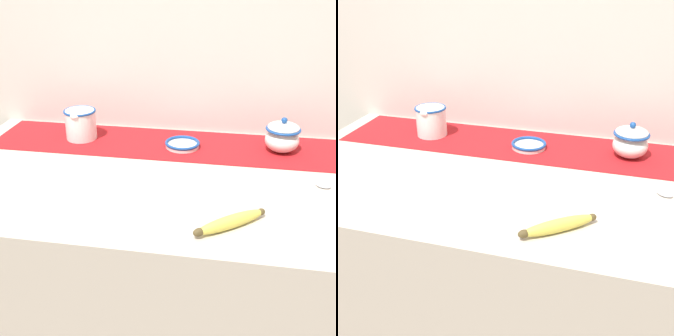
% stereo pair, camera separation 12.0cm
% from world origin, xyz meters
% --- Properties ---
extents(countertop, '(1.48, 0.76, 0.94)m').
position_xyz_m(countertop, '(0.00, 0.00, 0.47)').
color(countertop, beige).
rests_on(countertop, ground_plane).
extents(back_wall, '(2.28, 0.04, 2.40)m').
position_xyz_m(back_wall, '(0.00, 0.40, 1.20)').
color(back_wall, silver).
rests_on(back_wall, ground_plane).
extents(table_runner, '(1.36, 0.27, 0.00)m').
position_xyz_m(table_runner, '(0.00, 0.23, 0.94)').
color(table_runner, '#A8191E').
rests_on(table_runner, countertop).
extents(cream_pitcher, '(0.11, 0.13, 0.11)m').
position_xyz_m(cream_pitcher, '(-0.38, 0.23, 1.00)').
color(cream_pitcher, white).
rests_on(cream_pitcher, countertop).
extents(sugar_bowl, '(0.12, 0.12, 0.12)m').
position_xyz_m(sugar_bowl, '(0.33, 0.23, 0.99)').
color(sugar_bowl, white).
rests_on(sugar_bowl, countertop).
extents(small_dish, '(0.12, 0.12, 0.02)m').
position_xyz_m(small_dish, '(-0.01, 0.21, 0.95)').
color(small_dish, white).
rests_on(small_dish, countertop).
extents(banana, '(0.18, 0.15, 0.03)m').
position_xyz_m(banana, '(0.17, -0.25, 0.95)').
color(banana, '#DBCC4C').
rests_on(banana, countertop).
extents(spoon, '(0.17, 0.08, 0.01)m').
position_xyz_m(spoon, '(0.42, 0.00, 0.94)').
color(spoon, '#B7B7BC').
rests_on(spoon, countertop).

